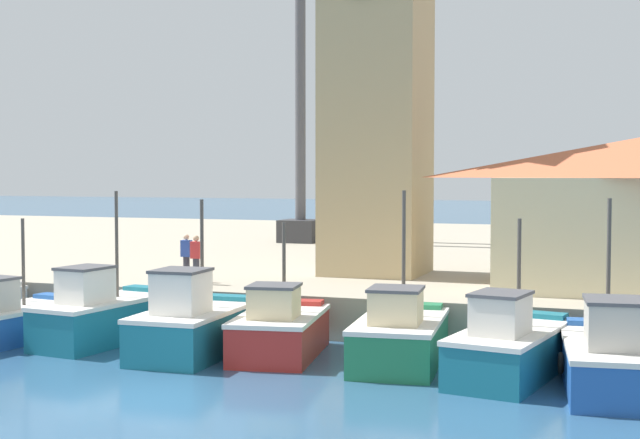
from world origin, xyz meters
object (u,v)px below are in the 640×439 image
fishing_boat_mid_left (193,325)px  fishing_boat_right_inner (510,347)px  fishing_boat_left_inner (103,315)px  clock_tower (377,62)px  fishing_boat_center (280,330)px  fishing_boat_mid_right (400,336)px  fishing_boat_left_outer (8,319)px  port_crane_far (300,94)px  port_crane_near (350,85)px  dock_worker_along_quay (196,259)px  fishing_boat_right_outer (610,358)px  dock_worker_near_tower (186,257)px

fishing_boat_mid_left → fishing_boat_right_inner: 8.54m
fishing_boat_left_inner → clock_tower: clock_tower is taller
clock_tower → fishing_boat_center: bearing=-90.8°
fishing_boat_mid_left → fishing_boat_center: 2.39m
fishing_boat_left_inner → fishing_boat_mid_right: size_ratio=1.06×
fishing_boat_left_outer → port_crane_far: 24.70m
fishing_boat_center → port_crane_near: (-5.81, 24.52, 9.08)m
fishing_boat_right_inner → dock_worker_along_quay: 11.91m
fishing_boat_right_inner → fishing_boat_left_outer: bearing=-178.9°
fishing_boat_right_inner → port_crane_far: size_ratio=0.24×
fishing_boat_right_inner → fishing_boat_mid_left: bearing=-178.8°
fishing_boat_left_outer → dock_worker_along_quay: (3.69, 4.87, 1.48)m
fishing_boat_right_outer → port_crane_far: size_ratio=0.25×
fishing_boat_right_outer → fishing_boat_mid_left: bearing=178.3°
fishing_boat_right_outer → fishing_boat_right_inner: bearing=167.7°
fishing_boat_left_outer → fishing_boat_mid_right: size_ratio=1.06×
dock_worker_along_quay → fishing_boat_mid_right: bearing=-26.8°
fishing_boat_right_outer → dock_worker_along_quay: fishing_boat_right_outer is taller
clock_tower → dock_worker_near_tower: clock_tower is taller
fishing_boat_mid_right → port_crane_far: bearing=116.8°
fishing_boat_left_inner → fishing_boat_right_outer: fishing_boat_left_inner is taller
fishing_boat_right_inner → clock_tower: (-6.12, 9.55, 8.27)m
port_crane_far → dock_worker_along_quay: bearing=-79.8°
fishing_boat_left_inner → fishing_boat_mid_right: 8.96m
dock_worker_near_tower → fishing_boat_right_outer: bearing=-21.8°
fishing_boat_right_inner → port_crane_near: port_crane_near is taller
fishing_boat_left_outer → port_crane_near: 27.03m
fishing_boat_left_outer → fishing_boat_right_outer: size_ratio=0.95×
port_crane_far → dock_worker_along_quay: size_ratio=12.85×
port_crane_near → dock_worker_along_quay: port_crane_near is taller
fishing_boat_left_inner → port_crane_far: port_crane_far is taller
fishing_boat_mid_right → clock_tower: (-3.23, 9.02, 8.28)m
port_crane_far → fishing_boat_center: bearing=-70.4°
fishing_boat_left_outer → dock_worker_along_quay: bearing=52.9°
port_crane_far → dock_worker_along_quay: 19.89m
fishing_boat_mid_right → fishing_boat_right_inner: fishing_boat_mid_right is taller
fishing_boat_left_inner → dock_worker_along_quay: 4.36m
fishing_boat_mid_left → port_crane_far: port_crane_far is taller
clock_tower → dock_worker_along_quay: bearing=-133.9°
fishing_boat_left_inner → fishing_boat_center: 5.60m
fishing_boat_right_outer → port_crane_near: size_ratio=0.24×
fishing_boat_left_outer → fishing_boat_mid_left: 6.06m
clock_tower → dock_worker_near_tower: size_ratio=10.12×
fishing_boat_left_outer → clock_tower: clock_tower is taller
fishing_boat_right_inner → clock_tower: size_ratio=0.31×
clock_tower → dock_worker_along_quay: clock_tower is taller
fishing_boat_left_inner → port_crane_near: bearing=90.5°
fishing_boat_center → port_crane_far: size_ratio=0.21×
fishing_boat_mid_left → port_crane_far: size_ratio=0.22×
fishing_boat_right_outer → dock_worker_along_quay: bearing=159.0°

